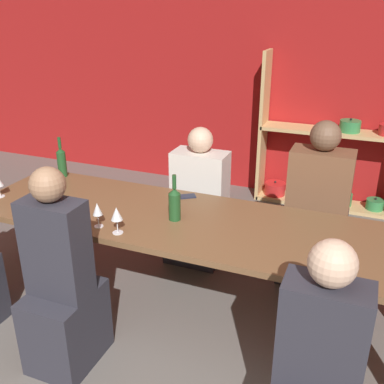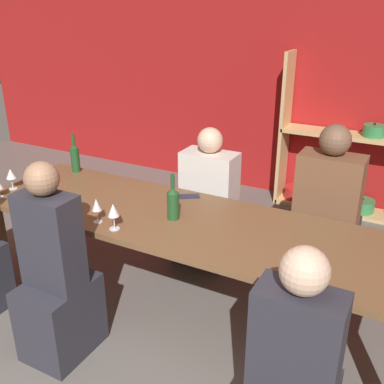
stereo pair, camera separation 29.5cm
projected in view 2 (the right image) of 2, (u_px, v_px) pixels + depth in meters
wall_back_red at (289, 72)px, 4.70m from camera, size 8.80×0.06×2.70m
shelf_unit at (350, 166)px, 4.53m from camera, size 1.44×0.30×1.59m
dining_table at (185, 228)px, 2.95m from camera, size 2.98×0.87×0.72m
wine_bottle_green at (75, 157)px, 3.70m from camera, size 0.07×0.07×0.33m
wine_bottle_dark at (173, 202)px, 2.88m from camera, size 0.08×0.08×0.31m
wine_glass_empty_a at (113, 211)px, 2.74m from camera, size 0.07×0.07×0.17m
wine_glass_red_a at (96, 206)px, 2.84m from camera, size 0.06×0.06×0.16m
wine_glass_red_b at (11, 174)px, 3.35m from camera, size 0.08×0.08×0.16m
wine_glass_empty_c at (45, 172)px, 3.40m from camera, size 0.07×0.07×0.16m
cell_phone at (189, 196)px, 3.25m from camera, size 0.16×0.14×0.01m
person_far_a at (324, 228)px, 3.39m from camera, size 0.46×0.57×1.25m
person_near_b at (57, 286)px, 2.66m from camera, size 0.35×0.44×1.25m
person_far_b at (209, 211)px, 3.77m from camera, size 0.45×0.56×1.12m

